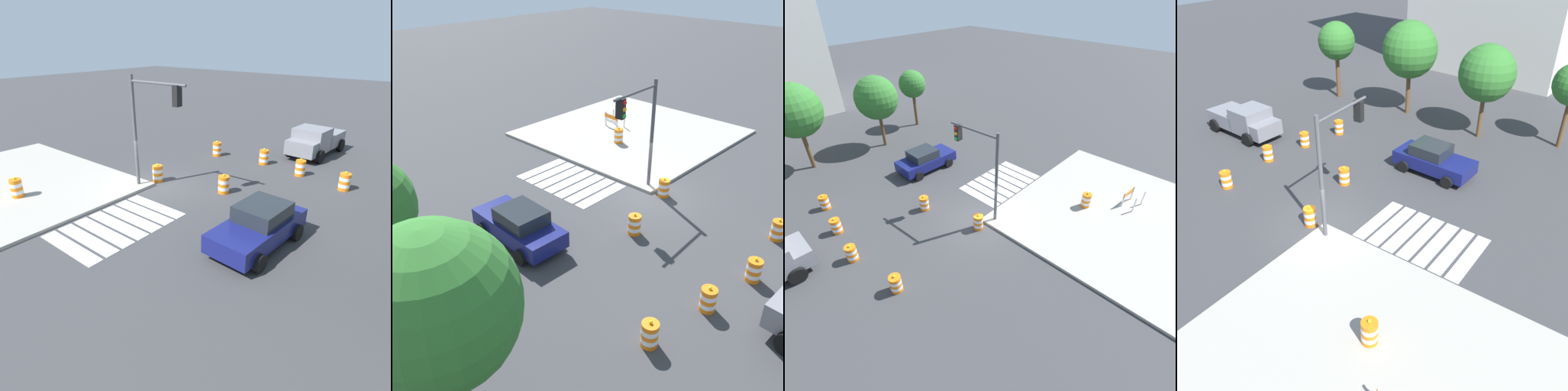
# 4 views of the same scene
# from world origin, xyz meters

# --- Properties ---
(ground_plane) EXTENTS (120.00, 120.00, 0.00)m
(ground_plane) POSITION_xyz_m (0.00, 0.00, 0.00)
(ground_plane) COLOR #38383A
(crosswalk_stripes) EXTENTS (5.10, 3.20, 0.02)m
(crosswalk_stripes) POSITION_xyz_m (4.00, 1.80, 0.01)
(crosswalk_stripes) COLOR silver
(crosswalk_stripes) RESTS_ON ground
(sports_car) EXTENTS (4.38, 2.29, 1.63)m
(sports_car) POSITION_xyz_m (1.60, 7.11, 0.81)
(sports_car) COLOR navy
(sports_car) RESTS_ON ground
(pickup_truck) EXTENTS (5.23, 2.53, 1.92)m
(pickup_truck) POSITION_xyz_m (-10.46, 4.42, 0.97)
(pickup_truck) COLOR slate
(pickup_truck) RESTS_ON ground
(traffic_barrel_near_corner) EXTENTS (0.56, 0.56, 1.02)m
(traffic_barrel_near_corner) POSITION_xyz_m (-0.55, -0.32, 0.45)
(traffic_barrel_near_corner) COLOR orange
(traffic_barrel_near_corner) RESTS_ON ground
(traffic_barrel_crosswalk_end) EXTENTS (0.56, 0.56, 1.02)m
(traffic_barrel_crosswalk_end) POSITION_xyz_m (-6.28, 5.33, 0.45)
(traffic_barrel_crosswalk_end) COLOR orange
(traffic_barrel_crosswalk_end) RESTS_ON ground
(traffic_barrel_median_near) EXTENTS (0.56, 0.56, 1.02)m
(traffic_barrel_median_near) POSITION_xyz_m (-5.75, 7.95, 0.45)
(traffic_barrel_median_near) COLOR orange
(traffic_barrel_median_near) RESTS_ON ground
(traffic_barrel_median_far) EXTENTS (0.56, 0.56, 1.02)m
(traffic_barrel_median_far) POSITION_xyz_m (-1.56, 3.34, 0.45)
(traffic_barrel_median_far) COLOR orange
(traffic_barrel_median_far) RESTS_ON ground
(traffic_barrel_far_curb) EXTENTS (0.56, 0.56, 1.02)m
(traffic_barrel_far_curb) POSITION_xyz_m (-6.71, 2.77, 0.45)
(traffic_barrel_far_curb) COLOR orange
(traffic_barrel_far_curb) RESTS_ON ground
(traffic_barrel_lane_center) EXTENTS (0.56, 0.56, 1.02)m
(traffic_barrel_lane_center) POSITION_xyz_m (-6.25, -0.47, 0.45)
(traffic_barrel_lane_center) COLOR orange
(traffic_barrel_lane_center) RESTS_ON ground
(traffic_barrel_on_sidewalk) EXTENTS (0.56, 0.56, 1.02)m
(traffic_barrel_on_sidewalk) POSITION_xyz_m (5.40, -3.92, 0.60)
(traffic_barrel_on_sidewalk) COLOR orange
(traffic_barrel_on_sidewalk) RESTS_ON sidewalk_corner
(traffic_light_pole) EXTENTS (0.54, 3.29, 5.50)m
(traffic_light_pole) POSITION_xyz_m (0.52, 0.54, 3.91)
(traffic_light_pole) COLOR #4C4C51
(traffic_light_pole) RESTS_ON sidewalk_corner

